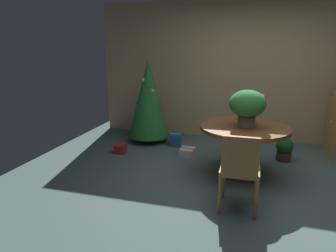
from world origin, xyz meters
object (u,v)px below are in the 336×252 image
at_px(flower_vase, 248,105).
at_px(gift_box_blue, 176,139).
at_px(gift_box_cream, 187,151).
at_px(potted_plant, 284,149).
at_px(round_dining_table, 244,139).
at_px(wooden_chair_near, 240,168).
at_px(gift_box_red, 120,149).
at_px(holiday_tree, 148,99).

xyz_separation_m(flower_vase, gift_box_blue, (-1.26, 1.10, -0.91)).
height_order(flower_vase, gift_box_cream, flower_vase).
bearing_deg(potted_plant, round_dining_table, -128.20).
bearing_deg(potted_plant, wooden_chair_near, -109.19).
height_order(flower_vase, wooden_chair_near, flower_vase).
xyz_separation_m(gift_box_red, gift_box_blue, (0.79, 0.69, 0.03)).
xyz_separation_m(wooden_chair_near, gift_box_red, (-2.03, 1.35, -0.43)).
relative_size(flower_vase, wooden_chair_near, 0.56).
xyz_separation_m(round_dining_table, holiday_tree, (-1.78, 1.13, 0.29)).
bearing_deg(wooden_chair_near, gift_box_red, 146.35).
height_order(wooden_chair_near, holiday_tree, holiday_tree).
bearing_deg(round_dining_table, gift_box_cream, 146.29).
height_order(holiday_tree, gift_box_red, holiday_tree).
relative_size(wooden_chair_near, gift_box_cream, 3.25).
xyz_separation_m(round_dining_table, potted_plant, (0.61, 0.77, -0.34)).
height_order(round_dining_table, holiday_tree, holiday_tree).
xyz_separation_m(flower_vase, wooden_chair_near, (-0.02, -0.94, -0.51)).
height_order(wooden_chair_near, gift_box_red, wooden_chair_near).
relative_size(wooden_chair_near, gift_box_blue, 2.79).
distance_m(holiday_tree, gift_box_blue, 0.91).
height_order(gift_box_cream, gift_box_blue, gift_box_blue).
height_order(holiday_tree, potted_plant, holiday_tree).
distance_m(round_dining_table, gift_box_cream, 1.21).
bearing_deg(gift_box_cream, potted_plant, 5.89).
bearing_deg(round_dining_table, holiday_tree, 147.71).
distance_m(flower_vase, gift_box_red, 2.30).
bearing_deg(flower_vase, gift_box_blue, 138.69).
height_order(wooden_chair_near, gift_box_cream, wooden_chair_near).
height_order(round_dining_table, flower_vase, flower_vase).
bearing_deg(round_dining_table, gift_box_red, 169.49).
bearing_deg(holiday_tree, flower_vase, -32.96).
xyz_separation_m(flower_vase, potted_plant, (0.59, 0.82, -0.82)).
bearing_deg(gift_box_red, potted_plant, 8.54).
xyz_separation_m(round_dining_table, gift_box_blue, (-1.24, 1.06, -0.43)).
bearing_deg(gift_box_red, gift_box_blue, 40.84).
xyz_separation_m(round_dining_table, flower_vase, (0.02, -0.04, 0.48)).
bearing_deg(flower_vase, wooden_chair_near, -91.08).
distance_m(holiday_tree, potted_plant, 2.50).
distance_m(gift_box_cream, potted_plant, 1.55).
relative_size(round_dining_table, wooden_chair_near, 1.35).
relative_size(flower_vase, gift_box_cream, 1.81).
bearing_deg(gift_box_blue, round_dining_table, -40.65).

